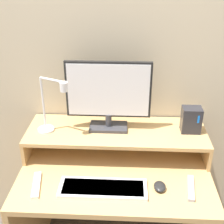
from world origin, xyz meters
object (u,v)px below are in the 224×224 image
router_dock (191,120)px  remote_control (37,185)px  desk_lamp (52,107)px  keyboard (103,188)px  monitor (108,94)px  mouse (160,186)px  remote_secondary (191,188)px

router_dock → remote_control: bearing=-157.1°
desk_lamp → router_dock: 0.79m
keyboard → monitor: bearing=88.9°
mouse → remote_secondary: (0.16, 0.00, -0.01)m
router_dock → desk_lamp: bearing=-176.0°
remote_control → router_dock: bearing=22.9°
mouse → router_dock: bearing=60.2°
remote_secondary → keyboard: bearing=-176.5°
desk_lamp → remote_secondary: desk_lamp is taller
router_dock → remote_control: router_dock is taller
desk_lamp → keyboard: (0.30, -0.30, -0.30)m
desk_lamp → remote_control: 0.42m
mouse → monitor: bearing=129.1°
mouse → remote_control: 0.63m
desk_lamp → remote_control: size_ratio=1.67×
monitor → router_dock: (0.47, -0.01, -0.14)m
monitor → router_dock: 0.50m
desk_lamp → mouse: 0.72m
desk_lamp → router_dock: (0.78, 0.05, -0.09)m
keyboard → remote_control: bearing=178.3°
desk_lamp → mouse: size_ratio=4.00×
monitor → remote_control: (-0.35, -0.36, -0.36)m
keyboard → remote_control: size_ratio=2.24×
router_dock → remote_secondary: bearing=-95.8°
monitor → mouse: 0.57m
remote_control → remote_secondary: bearing=1.3°
mouse → keyboard: bearing=-175.5°
router_dock → keyboard: 0.64m
desk_lamp → mouse: desk_lamp is taller
mouse → remote_secondary: 0.16m
desk_lamp → remote_control: desk_lamp is taller
monitor → router_dock: bearing=-1.4°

